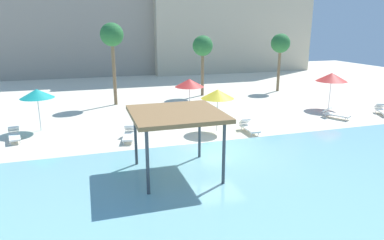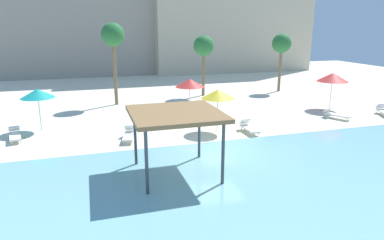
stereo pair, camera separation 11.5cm
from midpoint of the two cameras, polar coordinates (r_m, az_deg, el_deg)
name	(u,v)px [view 2 (the right image)]	position (r m, az deg, el deg)	size (l,w,h in m)	color
ground_plane	(218,152)	(18.62, 4.50, -5.22)	(80.00, 80.00, 0.00)	beige
lagoon_water	(266,196)	(14.28, 12.32, -12.16)	(44.00, 13.50, 0.04)	#7AB7C1
shade_pavilion	(176,116)	(15.01, -2.48, 0.66)	(3.90, 3.90, 2.92)	#42474C
beach_umbrella_yellow_0	(218,94)	(21.63, 4.43, 4.30)	(2.07, 2.07, 2.69)	silver
beach_umbrella_red_1	(333,77)	(29.76, 22.33, 6.56)	(2.44, 2.44, 2.90)	silver
beach_umbrella_teal_2	(37,93)	(23.74, -24.06, 4.03)	(2.07, 2.07, 2.70)	silver
beach_umbrella_red_3	(190,83)	(25.04, -0.22, 6.15)	(2.11, 2.11, 2.82)	silver
lounge_chair_0	(335,114)	(27.14, 22.74, 0.94)	(1.42, 1.96, 0.74)	white
lounge_chair_1	(384,110)	(29.84, 29.20, 1.39)	(1.32, 1.98, 0.74)	white
lounge_chair_2	(249,127)	(22.11, 9.50, -1.14)	(0.60, 1.90, 0.74)	white
lounge_chair_3	(129,134)	(20.72, -10.19, -2.30)	(1.00, 1.98, 0.74)	white
lounge_chair_4	(15,134)	(22.85, -27.12, -2.13)	(0.95, 1.98, 0.74)	white
palm_tree_0	(282,45)	(36.31, 14.68, 11.98)	(1.90, 1.90, 5.77)	brown
palm_tree_1	(113,37)	(29.56, -12.85, 13.26)	(1.90, 1.90, 6.77)	brown
palm_tree_2	(204,47)	(32.89, 2.03, 11.97)	(1.90, 1.90, 5.66)	brown
hotel_block_1	(228,3)	(53.74, 6.07, 18.71)	(23.10, 9.39, 19.49)	beige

